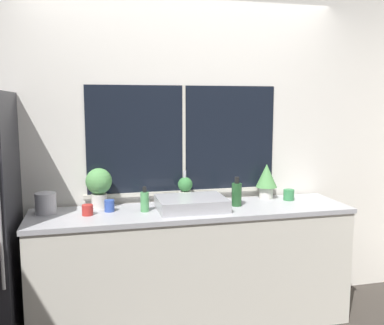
{
  "coord_description": "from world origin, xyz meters",
  "views": [
    {
      "loc": [
        -0.74,
        -2.74,
        1.69
      ],
      "look_at": [
        -0.01,
        0.28,
        1.26
      ],
      "focal_mm": 40.0,
      "sensor_mm": 36.0,
      "label": 1
    }
  ],
  "objects_px": {
    "bottle_tall": "(237,194)",
    "mug_blue": "(109,206)",
    "potted_plant_center": "(185,190)",
    "sink": "(191,203)",
    "kettle": "(46,202)",
    "mug_red": "(88,210)",
    "potted_plant_left": "(99,184)",
    "potted_plant_right": "(266,178)",
    "mug_green": "(289,195)",
    "soap_bottle": "(145,201)"
  },
  "relations": [
    {
      "from": "potted_plant_left",
      "to": "bottle_tall",
      "type": "xyz_separation_m",
      "value": [
        1.03,
        -0.2,
        -0.08
      ]
    },
    {
      "from": "potted_plant_center",
      "to": "bottle_tall",
      "type": "distance_m",
      "value": 0.41
    },
    {
      "from": "potted_plant_right",
      "to": "bottle_tall",
      "type": "xyz_separation_m",
      "value": [
        -0.33,
        -0.2,
        -0.07
      ]
    },
    {
      "from": "soap_bottle",
      "to": "mug_green",
      "type": "relative_size",
      "value": 2.11
    },
    {
      "from": "soap_bottle",
      "to": "kettle",
      "type": "bearing_deg",
      "value": 171.31
    },
    {
      "from": "bottle_tall",
      "to": "kettle",
      "type": "relative_size",
      "value": 1.34
    },
    {
      "from": "potted_plant_right",
      "to": "mug_blue",
      "type": "height_order",
      "value": "potted_plant_right"
    },
    {
      "from": "potted_plant_center",
      "to": "mug_blue",
      "type": "height_order",
      "value": "potted_plant_center"
    },
    {
      "from": "soap_bottle",
      "to": "kettle",
      "type": "relative_size",
      "value": 1.09
    },
    {
      "from": "potted_plant_right",
      "to": "mug_red",
      "type": "distance_m",
      "value": 1.46
    },
    {
      "from": "potted_plant_right",
      "to": "mug_blue",
      "type": "bearing_deg",
      "value": -173.74
    },
    {
      "from": "mug_green",
      "to": "mug_blue",
      "type": "distance_m",
      "value": 1.44
    },
    {
      "from": "mug_red",
      "to": "mug_blue",
      "type": "distance_m",
      "value": 0.17
    },
    {
      "from": "mug_green",
      "to": "potted_plant_left",
      "type": "bearing_deg",
      "value": 175.87
    },
    {
      "from": "mug_red",
      "to": "potted_plant_left",
      "type": "bearing_deg",
      "value": 67.32
    },
    {
      "from": "potted_plant_left",
      "to": "mug_blue",
      "type": "bearing_deg",
      "value": -64.54
    },
    {
      "from": "sink",
      "to": "potted_plant_center",
      "type": "bearing_deg",
      "value": 88.95
    },
    {
      "from": "mug_red",
      "to": "potted_plant_right",
      "type": "bearing_deg",
      "value": 8.29
    },
    {
      "from": "potted_plant_center",
      "to": "bottle_tall",
      "type": "height_order",
      "value": "bottle_tall"
    },
    {
      "from": "potted_plant_center",
      "to": "mug_blue",
      "type": "relative_size",
      "value": 2.41
    },
    {
      "from": "potted_plant_center",
      "to": "potted_plant_right",
      "type": "distance_m",
      "value": 0.69
    },
    {
      "from": "potted_plant_left",
      "to": "mug_red",
      "type": "relative_size",
      "value": 3.88
    },
    {
      "from": "bottle_tall",
      "to": "mug_blue",
      "type": "xyz_separation_m",
      "value": [
        -0.96,
        0.05,
        -0.05
      ]
    },
    {
      "from": "mug_green",
      "to": "bottle_tall",
      "type": "bearing_deg",
      "value": -169.79
    },
    {
      "from": "sink",
      "to": "kettle",
      "type": "relative_size",
      "value": 2.99
    },
    {
      "from": "potted_plant_right",
      "to": "mug_green",
      "type": "distance_m",
      "value": 0.22
    },
    {
      "from": "sink",
      "to": "mug_blue",
      "type": "bearing_deg",
      "value": 172.59
    },
    {
      "from": "mug_red",
      "to": "kettle",
      "type": "height_order",
      "value": "kettle"
    },
    {
      "from": "potted_plant_center",
      "to": "potted_plant_right",
      "type": "height_order",
      "value": "potted_plant_right"
    },
    {
      "from": "soap_bottle",
      "to": "bottle_tall",
      "type": "distance_m",
      "value": 0.71
    },
    {
      "from": "sink",
      "to": "kettle",
      "type": "bearing_deg",
      "value": 173.22
    },
    {
      "from": "sink",
      "to": "potted_plant_right",
      "type": "xyz_separation_m",
      "value": [
        0.69,
        0.22,
        0.12
      ]
    },
    {
      "from": "sink",
      "to": "mug_blue",
      "type": "height_order",
      "value": "sink"
    },
    {
      "from": "potted_plant_right",
      "to": "kettle",
      "type": "distance_m",
      "value": 1.73
    },
    {
      "from": "potted_plant_center",
      "to": "mug_green",
      "type": "relative_size",
      "value": 2.36
    },
    {
      "from": "sink",
      "to": "mug_green",
      "type": "height_order",
      "value": "sink"
    },
    {
      "from": "sink",
      "to": "potted_plant_right",
      "type": "relative_size",
      "value": 1.75
    },
    {
      "from": "potted_plant_center",
      "to": "bottle_tall",
      "type": "bearing_deg",
      "value": -28.46
    },
    {
      "from": "mug_red",
      "to": "mug_blue",
      "type": "xyz_separation_m",
      "value": [
        0.15,
        0.07,
        0.01
      ]
    },
    {
      "from": "soap_bottle",
      "to": "bottle_tall",
      "type": "bearing_deg",
      "value": 0.5
    },
    {
      "from": "sink",
      "to": "kettle",
      "type": "distance_m",
      "value": 1.05
    },
    {
      "from": "potted_plant_center",
      "to": "potted_plant_right",
      "type": "bearing_deg",
      "value": 0.0
    },
    {
      "from": "bottle_tall",
      "to": "potted_plant_center",
      "type": "bearing_deg",
      "value": 151.54
    },
    {
      "from": "mug_blue",
      "to": "mug_green",
      "type": "bearing_deg",
      "value": 1.3
    },
    {
      "from": "potted_plant_right",
      "to": "soap_bottle",
      "type": "distance_m",
      "value": 1.06
    },
    {
      "from": "bottle_tall",
      "to": "kettle",
      "type": "xyz_separation_m",
      "value": [
        -1.4,
        0.1,
        -0.01
      ]
    },
    {
      "from": "potted_plant_center",
      "to": "mug_red",
      "type": "bearing_deg",
      "value": -164.41
    },
    {
      "from": "potted_plant_right",
      "to": "mug_green",
      "type": "relative_size",
      "value": 3.3
    },
    {
      "from": "potted_plant_left",
      "to": "bottle_tall",
      "type": "distance_m",
      "value": 1.05
    },
    {
      "from": "soap_bottle",
      "to": "mug_green",
      "type": "xyz_separation_m",
      "value": [
        1.19,
        0.09,
        -0.03
      ]
    }
  ]
}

